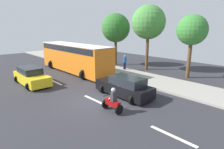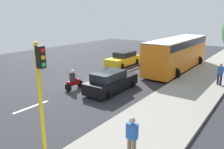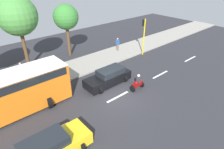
{
  "view_description": "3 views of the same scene",
  "coord_description": "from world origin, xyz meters",
  "px_view_note": "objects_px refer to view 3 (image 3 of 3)",
  "views": [
    {
      "loc": [
        -7.32,
        -9.73,
        4.96
      ],
      "look_at": [
        2.23,
        0.63,
        1.37
      ],
      "focal_mm": 29.51,
      "sensor_mm": 36.0,
      "label": 1
    },
    {
      "loc": [
        11.27,
        -13.21,
        5.37
      ],
      "look_at": [
        2.27,
        -0.81,
        1.28
      ],
      "focal_mm": 35.61,
      "sensor_mm": 36.0,
      "label": 2
    },
    {
      "loc": [
        -9.78,
        9.17,
        9.65
      ],
      "look_at": [
        1.36,
        -0.52,
        1.44
      ],
      "focal_mm": 30.67,
      "sensor_mm": 36.0,
      "label": 3
    }
  ],
  "objects_px": {
    "car_yellow_cab": "(50,148)",
    "street_tree_south": "(66,17)",
    "traffic_light_corner": "(144,32)",
    "street_tree_north": "(17,16)",
    "car_black": "(108,77)",
    "motorcycle": "(138,83)",
    "pedestrian_near_signal": "(118,44)",
    "pedestrian_by_tree": "(22,70)"
  },
  "relations": [
    {
      "from": "car_black",
      "to": "street_tree_north",
      "type": "xyz_separation_m",
      "value": [
        8.53,
        4.41,
        4.84
      ]
    },
    {
      "from": "traffic_light_corner",
      "to": "pedestrian_by_tree",
      "type": "bearing_deg",
      "value": 75.75
    },
    {
      "from": "traffic_light_corner",
      "to": "street_tree_north",
      "type": "relative_size",
      "value": 0.6
    },
    {
      "from": "pedestrian_by_tree",
      "to": "car_yellow_cab",
      "type": "bearing_deg",
      "value": 169.32
    },
    {
      "from": "pedestrian_near_signal",
      "to": "traffic_light_corner",
      "type": "distance_m",
      "value": 3.75
    },
    {
      "from": "car_black",
      "to": "street_tree_north",
      "type": "bearing_deg",
      "value": 27.35
    },
    {
      "from": "pedestrian_by_tree",
      "to": "car_black",
      "type": "bearing_deg",
      "value": -136.55
    },
    {
      "from": "car_black",
      "to": "street_tree_north",
      "type": "relative_size",
      "value": 0.61
    },
    {
      "from": "motorcycle",
      "to": "pedestrian_by_tree",
      "type": "relative_size",
      "value": 0.91
    },
    {
      "from": "pedestrian_by_tree",
      "to": "street_tree_south",
      "type": "height_order",
      "value": "street_tree_south"
    },
    {
      "from": "car_yellow_cab",
      "to": "motorcycle",
      "type": "xyz_separation_m",
      "value": [
        1.54,
        -9.08,
        -0.07
      ]
    },
    {
      "from": "pedestrian_by_tree",
      "to": "street_tree_north",
      "type": "distance_m",
      "value": 5.28
    },
    {
      "from": "traffic_light_corner",
      "to": "street_tree_south",
      "type": "bearing_deg",
      "value": 50.43
    },
    {
      "from": "motorcycle",
      "to": "street_tree_south",
      "type": "relative_size",
      "value": 0.25
    },
    {
      "from": "car_black",
      "to": "motorcycle",
      "type": "distance_m",
      "value": 2.8
    },
    {
      "from": "street_tree_south",
      "to": "pedestrian_near_signal",
      "type": "bearing_deg",
      "value": -120.1
    },
    {
      "from": "pedestrian_near_signal",
      "to": "street_tree_south",
      "type": "relative_size",
      "value": 0.27
    },
    {
      "from": "car_black",
      "to": "street_tree_south",
      "type": "bearing_deg",
      "value": -5.24
    },
    {
      "from": "street_tree_north",
      "to": "street_tree_south",
      "type": "distance_m",
      "value": 5.26
    },
    {
      "from": "street_tree_south",
      "to": "car_black",
      "type": "bearing_deg",
      "value": 174.76
    },
    {
      "from": "car_yellow_cab",
      "to": "street_tree_south",
      "type": "bearing_deg",
      "value": -34.22
    },
    {
      "from": "motorcycle",
      "to": "traffic_light_corner",
      "type": "height_order",
      "value": "traffic_light_corner"
    },
    {
      "from": "pedestrian_near_signal",
      "to": "street_tree_north",
      "type": "bearing_deg",
      "value": 73.58
    },
    {
      "from": "traffic_light_corner",
      "to": "street_tree_north",
      "type": "height_order",
      "value": "street_tree_north"
    },
    {
      "from": "car_yellow_cab",
      "to": "pedestrian_by_tree",
      "type": "bearing_deg",
      "value": -10.68
    },
    {
      "from": "motorcycle",
      "to": "street_tree_south",
      "type": "distance_m",
      "value": 11.71
    },
    {
      "from": "motorcycle",
      "to": "street_tree_north",
      "type": "bearing_deg",
      "value": 27.67
    },
    {
      "from": "pedestrian_near_signal",
      "to": "pedestrian_by_tree",
      "type": "xyz_separation_m",
      "value": [
        0.72,
        11.94,
        0.0
      ]
    },
    {
      "from": "car_black",
      "to": "street_tree_north",
      "type": "distance_m",
      "value": 10.75
    },
    {
      "from": "street_tree_south",
      "to": "traffic_light_corner",
      "type": "bearing_deg",
      "value": -129.57
    },
    {
      "from": "car_yellow_cab",
      "to": "pedestrian_by_tree",
      "type": "xyz_separation_m",
      "value": [
        10.14,
        -1.91,
        0.35
      ]
    },
    {
      "from": "car_black",
      "to": "motorcycle",
      "type": "relative_size",
      "value": 3.0
    },
    {
      "from": "pedestrian_near_signal",
      "to": "street_tree_north",
      "type": "xyz_separation_m",
      "value": [
        3.1,
        10.53,
        4.49
      ]
    },
    {
      "from": "car_black",
      "to": "pedestrian_near_signal",
      "type": "xyz_separation_m",
      "value": [
        5.42,
        -6.12,
        0.35
      ]
    },
    {
      "from": "street_tree_north",
      "to": "street_tree_south",
      "type": "xyz_separation_m",
      "value": [
        -0.01,
        -5.19,
        -0.85
      ]
    },
    {
      "from": "traffic_light_corner",
      "to": "pedestrian_near_signal",
      "type": "bearing_deg",
      "value": 32.24
    },
    {
      "from": "street_tree_north",
      "to": "car_yellow_cab",
      "type": "bearing_deg",
      "value": 165.15
    },
    {
      "from": "pedestrian_by_tree",
      "to": "traffic_light_corner",
      "type": "distance_m",
      "value": 14.23
    },
    {
      "from": "pedestrian_by_tree",
      "to": "traffic_light_corner",
      "type": "xyz_separation_m",
      "value": [
        -3.47,
        -13.67,
        1.87
      ]
    },
    {
      "from": "car_black",
      "to": "pedestrian_by_tree",
      "type": "relative_size",
      "value": 2.72
    },
    {
      "from": "car_black",
      "to": "motorcycle",
      "type": "xyz_separation_m",
      "value": [
        -2.46,
        -1.35,
        -0.07
      ]
    },
    {
      "from": "pedestrian_by_tree",
      "to": "street_tree_south",
      "type": "relative_size",
      "value": 0.27
    }
  ]
}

